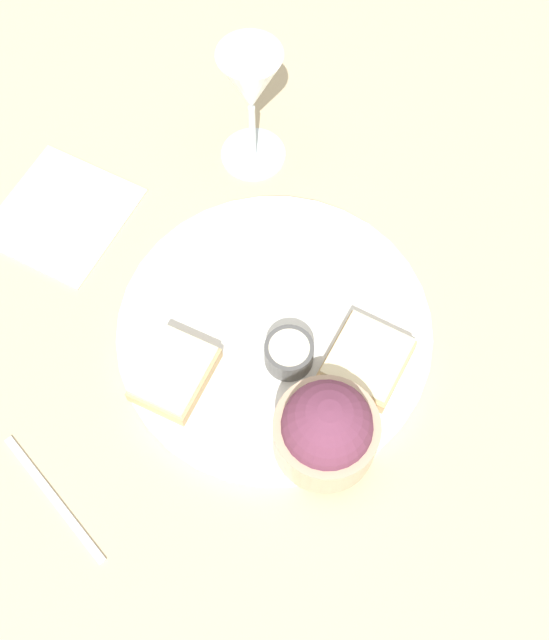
% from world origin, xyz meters
% --- Properties ---
extents(ground_plane, '(4.00, 4.00, 0.00)m').
position_xyz_m(ground_plane, '(0.00, 0.00, 0.00)').
color(ground_plane, '#C6B289').
extents(dinner_plate, '(0.34, 0.34, 0.01)m').
position_xyz_m(dinner_plate, '(0.00, 0.00, 0.01)').
color(dinner_plate, white).
rests_on(dinner_plate, ground_plane).
extents(salad_bowl, '(0.10, 0.10, 0.10)m').
position_xyz_m(salad_bowl, '(0.04, 0.13, 0.06)').
color(salad_bowl, tan).
rests_on(salad_bowl, dinner_plate).
extents(sauce_ramekin, '(0.05, 0.05, 0.03)m').
position_xyz_m(sauce_ramekin, '(0.01, 0.04, 0.03)').
color(sauce_ramekin, '#4C4C4C').
rests_on(sauce_ramekin, dinner_plate).
extents(cheese_toast_near, '(0.10, 0.10, 0.03)m').
position_xyz_m(cheese_toast_near, '(-0.05, 0.09, 0.03)').
color(cheese_toast_near, tan).
rests_on(cheese_toast_near, dinner_plate).
extents(cheese_toast_far, '(0.11, 0.10, 0.03)m').
position_xyz_m(cheese_toast_far, '(0.12, -0.02, 0.03)').
color(cheese_toast_far, tan).
rests_on(cheese_toast_far, dinner_plate).
extents(wine_glass, '(0.08, 0.08, 0.17)m').
position_xyz_m(wine_glass, '(-0.13, -0.20, 0.12)').
color(wine_glass, silver).
rests_on(wine_glass, ground_plane).
extents(napkin, '(0.19, 0.19, 0.01)m').
position_xyz_m(napkin, '(0.09, -0.27, 0.00)').
color(napkin, beige).
rests_on(napkin, ground_plane).
extents(fork, '(0.01, 0.16, 0.01)m').
position_xyz_m(fork, '(0.28, -0.00, 0.00)').
color(fork, silver).
rests_on(fork, ground_plane).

